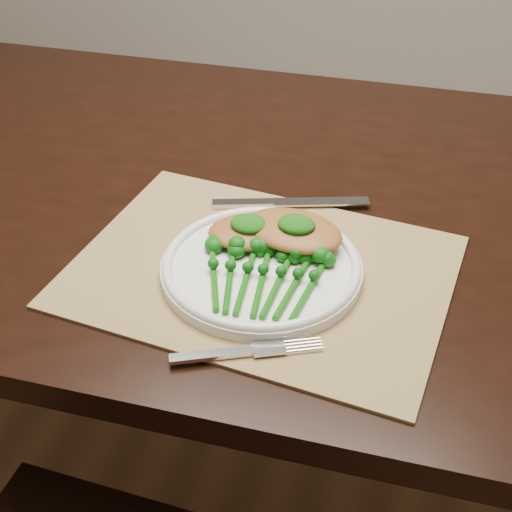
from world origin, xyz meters
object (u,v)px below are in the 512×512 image
(placemat, at_px, (261,271))
(broccolini_bundle, at_px, (261,284))
(chicken_fillet_left, at_px, (253,232))
(dinner_plate, at_px, (261,266))
(dining_table, at_px, (252,359))

(placemat, distance_m, broccolini_bundle, 0.06)
(placemat, relative_size, chicken_fillet_left, 3.96)
(placemat, bearing_deg, dinner_plate, -66.46)
(dining_table, xyz_separation_m, chicken_fillet_left, (0.05, -0.15, 0.40))
(dinner_plate, height_order, broccolini_bundle, broccolini_bundle)
(dining_table, height_order, dinner_plate, dinner_plate)
(dining_table, bearing_deg, dinner_plate, -71.57)
(placemat, bearing_deg, broccolini_bundle, -68.62)
(chicken_fillet_left, xyz_separation_m, broccolini_bundle, (0.04, -0.09, -0.01))
(dining_table, xyz_separation_m, dinner_plate, (0.08, -0.20, 0.39))
(placemat, xyz_separation_m, dinner_plate, (0.00, -0.01, 0.01))
(placemat, xyz_separation_m, broccolini_bundle, (0.01, -0.05, 0.02))
(placemat, height_order, chicken_fillet_left, chicken_fillet_left)
(placemat, xyz_separation_m, chicken_fillet_left, (-0.02, 0.04, 0.03))
(placemat, relative_size, broccolini_bundle, 2.77)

